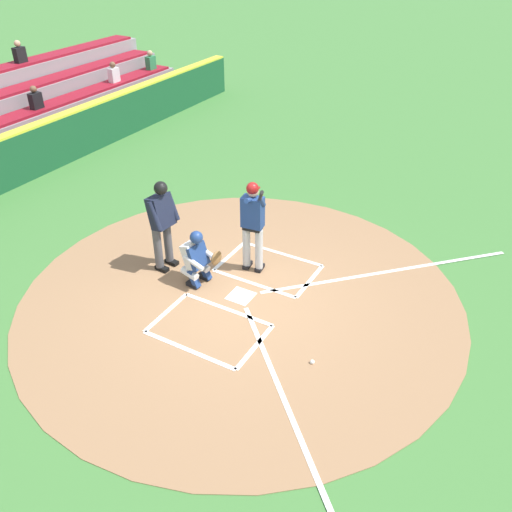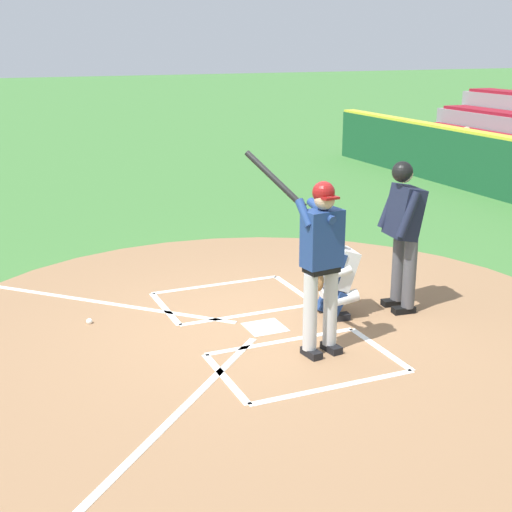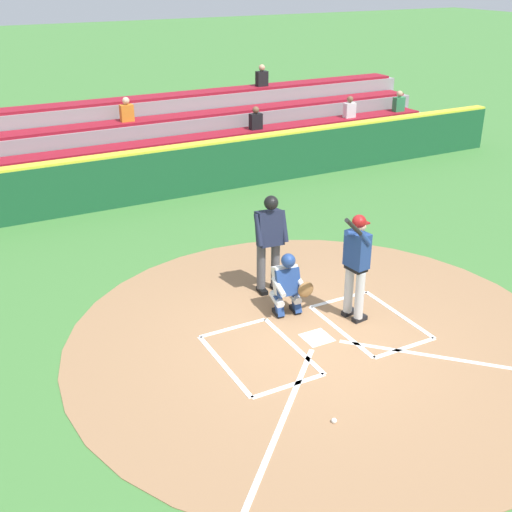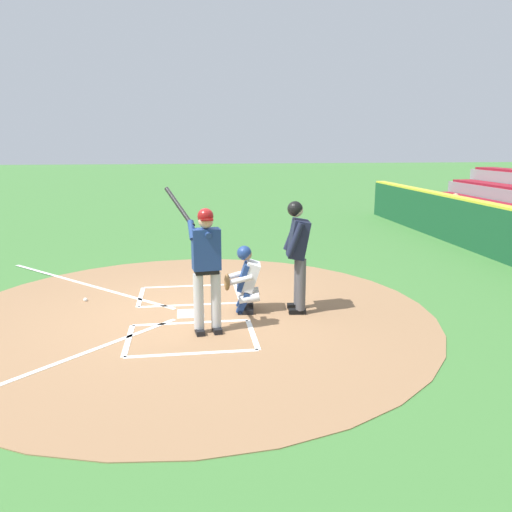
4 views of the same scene
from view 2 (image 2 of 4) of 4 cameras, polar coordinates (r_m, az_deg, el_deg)
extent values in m
plane|color=#427A38|center=(8.49, 0.72, -5.71)|extent=(120.00, 120.00, 0.00)
cylinder|color=#99704C|center=(8.48, 0.72, -5.68)|extent=(8.00, 8.00, 0.01)
cube|color=white|center=(8.48, 0.72, -5.62)|extent=(0.44, 0.44, 0.01)
cube|color=white|center=(8.03, 9.74, -7.19)|extent=(1.20, 0.08, 0.01)
cube|color=white|center=(7.28, -2.44, -9.57)|extent=(1.20, 0.08, 0.01)
cube|color=white|center=(8.10, 2.02, -6.73)|extent=(0.08, 1.80, 0.01)
cube|color=white|center=(7.14, 6.19, -10.22)|extent=(0.08, 1.80, 0.01)
cube|color=white|center=(9.73, 3.05, -2.65)|extent=(1.20, 0.08, 0.01)
cube|color=white|center=(9.12, -7.17, -4.12)|extent=(1.20, 0.08, 0.01)
cube|color=white|center=(8.86, -0.47, -4.60)|extent=(0.08, 1.80, 0.01)
cube|color=white|center=(9.91, -3.16, -2.28)|extent=(0.08, 1.80, 0.01)
cube|color=white|center=(9.87, -15.62, -2.98)|extent=(3.73, 3.73, 0.01)
cube|color=white|center=(6.10, -9.72, -15.45)|extent=(3.73, 3.73, 0.01)
cylinder|color=#BCBCBC|center=(7.75, 5.87, -4.06)|extent=(0.15, 0.15, 0.84)
cube|color=black|center=(7.89, 5.95, -7.24)|extent=(0.27, 0.15, 0.09)
cylinder|color=#BCBCBC|center=(7.61, 4.28, -4.43)|extent=(0.15, 0.15, 0.84)
cube|color=black|center=(7.75, 4.38, -7.66)|extent=(0.27, 0.15, 0.09)
cube|color=black|center=(7.52, 5.18, -0.90)|extent=(0.26, 0.36, 0.10)
cube|color=navy|center=(7.44, 5.24, 1.38)|extent=(0.29, 0.43, 0.60)
sphere|color=tan|center=(7.32, 5.41, 4.44)|extent=(0.21, 0.21, 0.21)
sphere|color=maroon|center=(7.32, 5.34, 5.00)|extent=(0.23, 0.23, 0.23)
cube|color=maroon|center=(7.24, 5.84, 4.57)|extent=(0.13, 0.18, 0.02)
cylinder|color=navy|center=(7.41, 5.17, 3.57)|extent=(0.44, 0.14, 0.21)
cylinder|color=navy|center=(7.30, 3.82, 3.38)|extent=(0.27, 0.12, 0.29)
cylinder|color=black|center=(7.46, 1.46, 6.08)|extent=(0.65, 0.44, 0.53)
cylinder|color=black|center=(7.33, 3.71, 3.93)|extent=(0.10, 0.11, 0.08)
cube|color=black|center=(8.74, 6.53, -4.83)|extent=(0.15, 0.27, 0.09)
cube|color=navy|center=(8.67, 6.32, -3.91)|extent=(0.15, 0.25, 0.37)
cylinder|color=silver|center=(8.68, 6.95, -3.34)|extent=(0.19, 0.38, 0.21)
cube|color=black|center=(9.01, 5.73, -4.12)|extent=(0.15, 0.27, 0.09)
cube|color=navy|center=(8.94, 5.52, -3.22)|extent=(0.15, 0.25, 0.37)
cylinder|color=silver|center=(8.95, 6.13, -2.67)|extent=(0.19, 0.38, 0.21)
cube|color=silver|center=(8.71, 6.67, -0.89)|extent=(0.44, 0.40, 0.52)
cube|color=navy|center=(8.67, 6.00, -0.95)|extent=(0.44, 0.26, 0.46)
sphere|color=#9E7051|center=(8.58, 6.32, 1.43)|extent=(0.21, 0.21, 0.21)
sphere|color=navy|center=(8.57, 6.20, 1.55)|extent=(0.24, 0.24, 0.24)
cylinder|color=silver|center=(8.48, 6.14, -1.51)|extent=(0.14, 0.46, 0.20)
cylinder|color=silver|center=(8.83, 5.14, -0.73)|extent=(0.14, 0.46, 0.20)
ellipsoid|color=brown|center=(8.41, 4.88, -1.83)|extent=(0.29, 0.13, 0.28)
cylinder|color=#4C4C51|center=(8.96, 11.99, -1.39)|extent=(0.16, 0.16, 0.86)
cube|color=black|center=(9.09, 11.53, -4.21)|extent=(0.16, 0.29, 0.09)
cylinder|color=#4C4C51|center=(9.19, 11.14, -0.88)|extent=(0.16, 0.16, 0.86)
cube|color=black|center=(9.31, 10.71, -3.63)|extent=(0.16, 0.29, 0.09)
cube|color=#191E33|center=(8.86, 11.61, 3.41)|extent=(0.47, 0.41, 0.66)
sphere|color=beige|center=(8.75, 11.56, 6.39)|extent=(0.22, 0.22, 0.22)
sphere|color=black|center=(8.73, 11.45, 6.51)|extent=(0.25, 0.25, 0.25)
cylinder|color=#191E33|center=(8.61, 11.92, 3.21)|extent=(0.13, 0.29, 0.56)
cylinder|color=#191E33|center=(9.02, 10.44, 3.90)|extent=(0.13, 0.29, 0.56)
sphere|color=white|center=(8.81, -12.98, -5.04)|extent=(0.07, 0.07, 0.07)
cube|color=yellow|center=(18.56, 16.14, 8.41)|extent=(0.36, 0.22, 0.46)
sphere|color=tan|center=(18.51, 16.23, 9.45)|extent=(0.20, 0.20, 0.20)
camera|label=1|loc=(14.20, -29.88, 25.89)|focal=37.94mm
camera|label=3|loc=(13.06, -45.51, 22.10)|focal=45.32mm
camera|label=4|loc=(3.34, 80.21, -5.20)|focal=35.49mm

